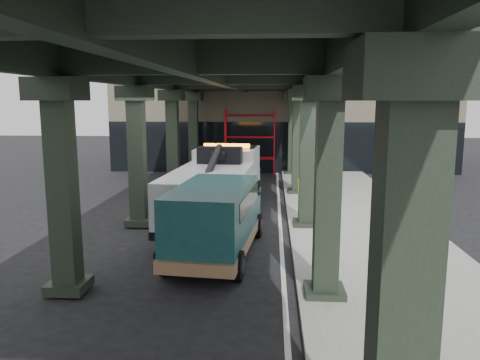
% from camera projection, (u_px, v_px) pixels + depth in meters
% --- Properties ---
extents(ground, '(90.00, 90.00, 0.00)m').
position_uv_depth(ground, '(228.00, 245.00, 14.81)').
color(ground, black).
rests_on(ground, ground).
extents(sidewalk, '(5.00, 40.00, 0.15)m').
position_uv_depth(sidewalk, '(360.00, 228.00, 16.46)').
color(sidewalk, gray).
rests_on(sidewalk, ground).
extents(lane_stripe, '(0.12, 38.00, 0.01)m').
position_uv_depth(lane_stripe, '(280.00, 228.00, 16.66)').
color(lane_stripe, silver).
rests_on(lane_stripe, ground).
extents(viaduct, '(7.40, 32.00, 6.40)m').
position_uv_depth(viaduct, '(221.00, 72.00, 15.89)').
color(viaduct, black).
rests_on(viaduct, ground).
extents(building, '(22.00, 10.00, 8.00)m').
position_uv_depth(building, '(281.00, 108.00, 33.67)').
color(building, '#C6B793').
rests_on(building, ground).
extents(scaffolding, '(3.08, 0.88, 4.00)m').
position_uv_depth(scaffolding, '(250.00, 140.00, 28.86)').
color(scaffolding, red).
rests_on(scaffolding, ground).
extents(tow_truck, '(3.10, 8.98, 2.89)m').
position_uv_depth(tow_truck, '(218.00, 184.00, 17.61)').
color(tow_truck, black).
rests_on(tow_truck, ground).
extents(towed_van, '(2.57, 5.50, 2.16)m').
position_uv_depth(towed_van, '(216.00, 218.00, 13.46)').
color(towed_van, '#113C3E').
rests_on(towed_van, ground).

